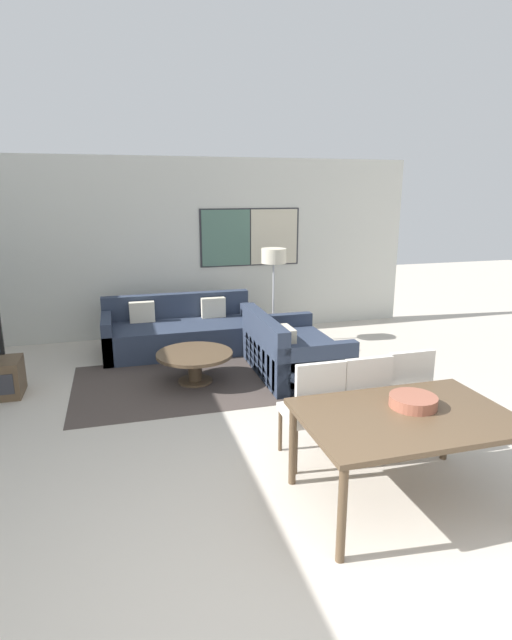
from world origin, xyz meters
The scene contains 12 objects.
ground_plane centered at (0.00, 0.00, 0.00)m, with size 24.00×24.00×0.00m, color beige.
wall_back centered at (0.05, 6.01, 1.41)m, with size 7.99×0.09×2.80m.
area_rug centered at (-0.05, 3.78, 0.00)m, with size 2.92×1.87×0.01m.
sofa_main centered at (-0.05, 5.15, 0.26)m, with size 2.21×1.00×0.78m.
sofa_side centered at (1.17, 3.77, 0.26)m, with size 1.00×1.58×0.78m.
coffee_table centered at (-0.05, 3.78, 0.29)m, with size 0.93×0.93×0.38m.
dining_table centered at (1.07, 0.93, 0.65)m, with size 1.54×1.03×0.72m.
dining_chair_left centered at (0.63, 1.63, 0.53)m, with size 0.46×0.46×0.96m.
dining_chair_centre centered at (1.07, 1.64, 0.53)m, with size 0.46×0.46×0.96m.
dining_chair_right centered at (1.50, 1.68, 0.53)m, with size 0.46×0.46×0.96m.
fruit_bowl centered at (1.18, 1.03, 0.77)m, with size 0.36×0.36×0.09m.
floor_lamp centered at (1.38, 5.11, 1.25)m, with size 0.37×0.37×1.46m.
Camera 1 is at (-0.89, -1.98, 2.30)m, focal length 28.00 mm.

